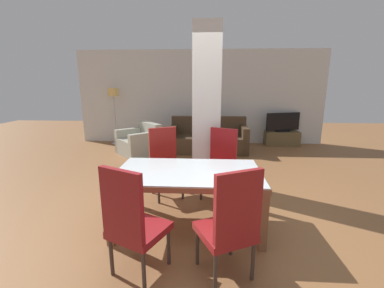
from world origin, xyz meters
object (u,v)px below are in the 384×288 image
dining_chair_far_left (165,161)px  dining_chair_far_right (220,162)px  dining_table (188,181)px  tv_screen (283,122)px  dining_chair_near_right (230,223)px  floor_lamp (114,98)px  coffee_table (212,151)px  tv_stand (282,138)px  bottle (219,137)px  sofa (208,140)px  armchair (140,143)px  dining_chair_near_left (132,221)px

dining_chair_far_left → dining_chair_far_right: same height
dining_table → tv_screen: size_ratio=1.75×
dining_chair_near_right → tv_screen: bearing=44.1°
floor_lamp → coffee_table: bearing=-29.6°
dining_chair_far_right → floor_lamp: size_ratio=0.66×
coffee_table → tv_stand: size_ratio=0.61×
dining_chair_near_right → tv_screen: (1.95, 5.35, 0.11)m
tv_screen → bottle: bearing=21.9°
dining_chair_far_left → tv_stand: (2.82, 3.54, -0.35)m
dining_chair_near_right → dining_chair_far_right: 1.80m
floor_lamp → dining_chair_far_left: bearing=-59.6°
dining_table → tv_screen: bearing=61.9°
bottle → dining_chair_near_right: bearing=-91.0°
dining_chair_near_right → dining_chair_far_right: size_ratio=1.00×
dining_table → sofa: bearing=85.9°
sofa → coffee_table: (0.08, -0.88, -0.07)m
dining_chair_near_right → sofa: size_ratio=0.54×
coffee_table → floor_lamp: (-2.81, 1.59, 1.12)m
armchair → floor_lamp: bearing=1.3°
dining_chair_near_left → armchair: dining_chair_near_left is taller
armchair → tv_stand: bearing=-115.2°
dining_chair_near_right → floor_lamp: bearing=92.9°
coffee_table → dining_chair_far_left: bearing=-112.3°
dining_chair_far_left → dining_chair_far_right: (0.87, -0.01, 0.00)m
dining_chair_near_left → bottle: dining_chair_near_left is taller
bottle → dining_table: bearing=-99.8°
sofa → coffee_table: size_ratio=3.42×
coffee_table → bottle: bottle is taller
tv_screen → coffee_table: bearing=21.5°
dining_chair_near_right → dining_chair_near_left: (-0.87, -0.01, 0.00)m
floor_lamp → bottle: bearing=-26.5°
dining_chair_near_left → bottle: size_ratio=4.12×
armchair → tv_stand: armchair is taller
dining_chair_far_right → tv_stand: 4.06m
dining_chair_far_left → armchair: dining_chair_far_left is taller
dining_chair_near_right → bottle: 3.80m
dining_chair_near_right → tv_screen: dining_chair_near_right is taller
dining_chair_far_left → tv_stand: dining_chair_far_left is taller
armchair → floor_lamp: floor_lamp is taller
dining_table → bottle: 2.95m
armchair → floor_lamp: size_ratio=0.78×
armchair → floor_lamp: 1.81m
dining_chair_near_right → floor_lamp: size_ratio=0.66×
dining_chair_far_right → dining_chair_near_left: bearing=90.1°
dining_table → sofa: size_ratio=0.88×
dining_chair_far_left → tv_screen: (2.82, 3.54, 0.11)m
dining_chair_near_left → sofa: size_ratio=0.54×
tv_screen → floor_lamp: bearing=-16.7°
dining_chair_far_right → coffee_table: (-0.10, 1.89, -0.33)m
floor_lamp → dining_table: bearing=-60.6°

